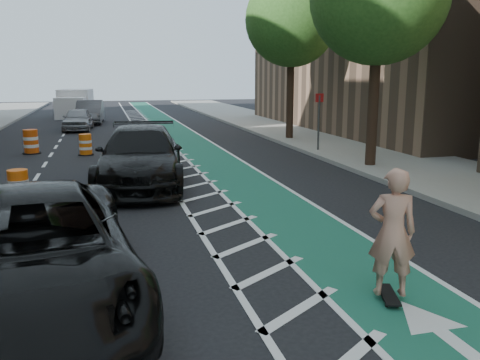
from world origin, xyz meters
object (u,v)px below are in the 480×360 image
object	(u,v)px
skateboarder	(392,232)
barrel_a	(19,187)
suv_near	(30,254)
suv_far	(141,157)

from	to	relation	value
skateboarder	barrel_a	world-z (taller)	skateboarder
suv_near	barrel_a	xyz separation A→B (m)	(-1.13, 6.59, -0.43)
skateboarder	suv_far	size ratio (longest dim) A/B	0.31
suv_near	suv_far	size ratio (longest dim) A/B	1.01
suv_far	skateboarder	bearing A→B (deg)	-65.23
skateboarder	barrel_a	size ratio (longest dim) A/B	2.15
skateboarder	barrel_a	distance (m)	9.71
suv_far	barrel_a	size ratio (longest dim) A/B	6.86
suv_far	suv_near	bearing A→B (deg)	-97.55
suv_near	barrel_a	size ratio (longest dim) A/B	6.94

